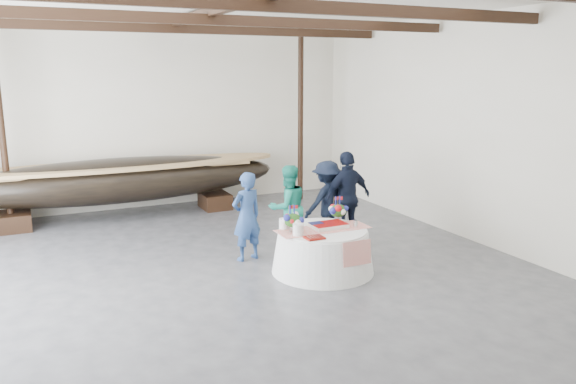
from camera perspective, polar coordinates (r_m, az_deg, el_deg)
name	(u,v)px	position (r m, az deg, el deg)	size (l,w,h in m)	color
floor	(247,282)	(9.34, -4.22, -9.14)	(10.00, 12.00, 0.01)	#3D3D42
wall_back	(159,117)	(14.50, -13.02, 7.44)	(10.00, 0.02, 4.50)	silver
wall_right	(487,131)	(11.52, 19.59, 5.84)	(0.02, 12.00, 4.50)	silver
pavilion_structure	(224,32)	(9.51, -6.55, 15.81)	(9.80, 11.76, 4.50)	black
longboat_display	(120,180)	(13.55, -16.68, 1.16)	(7.57, 1.51, 1.42)	black
banquet_table	(323,250)	(9.70, 3.55, -5.94)	(1.76, 1.76, 0.76)	silver
tabletop_items	(316,219)	(9.63, 2.87, -2.78)	(1.63, 1.01, 0.40)	red
guest_woman_blue	(247,216)	(10.18, -4.22, -2.49)	(0.59, 0.39, 1.63)	navy
guest_woman_teal	(288,207)	(10.77, -0.01, -1.58)	(0.80, 0.62, 1.65)	teal
guest_man_left	(327,201)	(11.29, 3.97, -0.96)	(1.06, 0.61, 1.65)	black
guest_man_right	(347,198)	(11.19, 6.04, -0.57)	(1.09, 0.45, 1.85)	black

